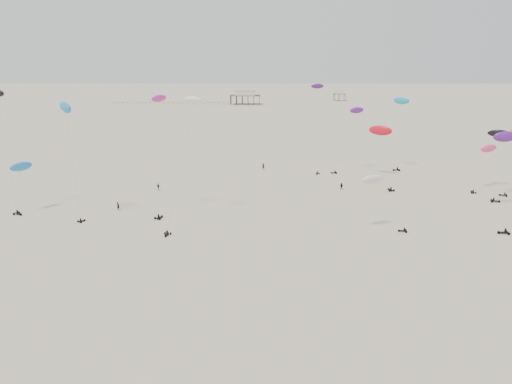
{
  "coord_description": "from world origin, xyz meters",
  "views": [
    {
      "loc": [
        0.83,
        -1.06,
        30.89
      ],
      "look_at": [
        0.0,
        88.0,
        7.0
      ],
      "focal_mm": 35.0,
      "sensor_mm": 36.0,
      "label": 1
    }
  ],
  "objects_px": {
    "pavilion_small": "(339,96)",
    "spectator_0": "(118,210)",
    "rig_0": "(185,139)",
    "rig_7": "(400,116)",
    "pavilion_main": "(245,98)"
  },
  "relations": [
    {
      "from": "pavilion_small",
      "to": "spectator_0",
      "type": "height_order",
      "value": "pavilion_small"
    },
    {
      "from": "rig_0",
      "to": "rig_7",
      "type": "xyz_separation_m",
      "value": [
        53.13,
        48.35,
        -1.01
      ]
    },
    {
      "from": "pavilion_main",
      "to": "spectator_0",
      "type": "relative_size",
      "value": 10.26
    },
    {
      "from": "pavilion_main",
      "to": "pavilion_small",
      "type": "relative_size",
      "value": 2.33
    },
    {
      "from": "rig_0",
      "to": "spectator_0",
      "type": "distance_m",
      "value": 24.31
    },
    {
      "from": "pavilion_main",
      "to": "spectator_0",
      "type": "distance_m",
      "value": 251.54
    },
    {
      "from": "rig_7",
      "to": "spectator_0",
      "type": "relative_size",
      "value": 10.14
    },
    {
      "from": "pavilion_main",
      "to": "pavilion_small",
      "type": "distance_m",
      "value": 76.16
    },
    {
      "from": "pavilion_main",
      "to": "spectator_0",
      "type": "height_order",
      "value": "pavilion_main"
    },
    {
      "from": "spectator_0",
      "to": "pavilion_main",
      "type": "bearing_deg",
      "value": -66.86
    },
    {
      "from": "pavilion_main",
      "to": "pavilion_small",
      "type": "xyz_separation_m",
      "value": [
        70.0,
        30.0,
        -0.74
      ]
    },
    {
      "from": "spectator_0",
      "to": "rig_7",
      "type": "bearing_deg",
      "value": -122.31
    },
    {
      "from": "pavilion_small",
      "to": "spectator_0",
      "type": "relative_size",
      "value": 4.4
    },
    {
      "from": "pavilion_small",
      "to": "rig_7",
      "type": "height_order",
      "value": "rig_7"
    },
    {
      "from": "pavilion_main",
      "to": "rig_7",
      "type": "bearing_deg",
      "value": -76.67
    }
  ]
}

